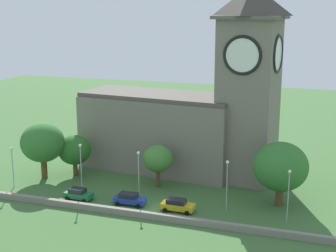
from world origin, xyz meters
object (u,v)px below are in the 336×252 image
car_blue (130,199)px  streetlamp_east_mid (227,178)px  church (191,114)px  streetlamp_west_end (12,160)px  car_yellow (177,205)px  streetlamp_central (139,168)px  streetlamp_east_end (289,188)px  tree_by_tower (281,167)px  tree_riverside_west (158,159)px  streetlamp_west_mid (81,161)px  tree_churchyard (43,143)px  car_green (78,194)px  tree_riverside_east (75,150)px

car_blue → streetlamp_east_mid: 14.05m
church → streetlamp_west_end: 29.16m
car_yellow → streetlamp_central: bearing=160.8°
car_blue → streetlamp_central: bearing=77.4°
streetlamp_east_end → tree_by_tower: bearing=106.4°
streetlamp_east_end → tree_riverside_west: 21.37m
tree_by_tower → streetlamp_west_mid: bearing=-170.4°
tree_churchyard → car_blue: bearing=-19.0°
tree_churchyard → car_green: bearing=-34.1°
church → tree_riverside_east: bearing=-155.6°
car_green → tree_riverside_east: bearing=121.0°
car_green → streetlamp_central: 9.58m
streetlamp_east_end → tree_by_tower: tree_by_tower is taller
car_yellow → streetlamp_east_mid: 7.70m
streetlamp_central → streetlamp_east_end: size_ratio=1.01×
car_blue → streetlamp_west_mid: bearing=168.2°
streetlamp_west_mid → streetlamp_east_end: 29.96m
streetlamp_west_end → streetlamp_west_mid: bearing=4.2°
car_green → streetlamp_central: (8.26, 2.84, 3.93)m
streetlamp_west_mid → streetlamp_east_end: bearing=-1.5°
car_green → tree_churchyard: (-9.76, 6.60, 5.11)m
streetlamp_east_mid → tree_riverside_west: (-11.95, 5.89, -0.24)m
streetlamp_west_end → car_blue: bearing=-2.7°
car_green → tree_riverside_west: (9.12, 8.68, 3.66)m
car_yellow → tree_churchyard: 25.81m
car_green → church: bearing=55.8°
car_green → tree_riverside_east: size_ratio=0.61×
car_yellow → tree_churchyard: bearing=166.2°
streetlamp_west_end → streetlamp_west_mid: (11.32, 0.83, 0.73)m
streetlamp_east_end → tree_by_tower: (-1.63, 5.53, 0.90)m
car_blue → streetlamp_east_end: 21.89m
car_green → streetlamp_east_end: streetlamp_east_end is taller
streetlamp_west_mid → tree_by_tower: bearing=9.6°
church → car_green: (-11.83, -17.38, -9.02)m
car_blue → tree_by_tower: (19.89, 6.53, 4.77)m
tree_churchyard → streetlamp_east_end: bearing=-7.3°
streetlamp_west_end → tree_churchyard: tree_churchyard is taller
streetlamp_east_mid → tree_riverside_east: bearing=166.0°
church → streetlamp_central: (-3.56, -14.54, -5.08)m
tree_riverside_east → tree_churchyard: 5.23m
car_blue → tree_by_tower: tree_by_tower is taller
car_blue → streetlamp_west_end: streetlamp_west_end is taller
streetlamp_east_mid → tree_riverside_east: streetlamp_east_mid is taller
streetlamp_west_end → streetlamp_east_end: size_ratio=0.90×
church → car_yellow: bearing=-79.9°
car_yellow → tree_riverside_east: (-20.48, 8.88, 3.46)m
tree_by_tower → streetlamp_central: bearing=-167.6°
car_green → streetlamp_west_mid: bearing=106.0°
tree_churchyard → tree_by_tower: size_ratio=1.01×
streetlamp_east_end → streetlamp_west_mid: bearing=178.5°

